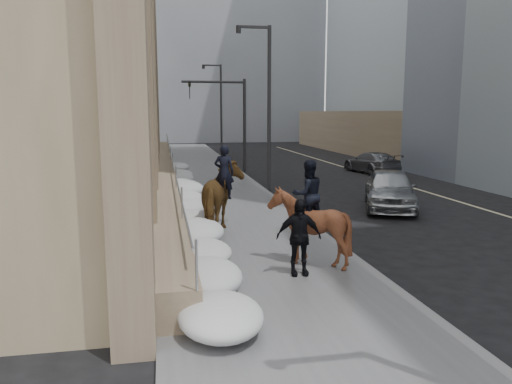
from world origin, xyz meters
TOP-DOWN VIEW (x-y plane):
  - ground at (0.00, 0.00)m, footprint 140.00×140.00m
  - sidewalk at (0.00, 10.00)m, footprint 5.00×80.00m
  - curb at (2.62, 10.00)m, footprint 0.24×80.00m
  - lane_line at (10.50, 10.00)m, footprint 0.15×70.00m
  - limestone_building at (-5.26, 19.96)m, footprint 6.10×44.00m
  - bg_building_mid at (4.00, 60.00)m, footprint 30.00×12.00m
  - bg_building_far at (-6.00, 72.00)m, footprint 24.00×12.00m
  - streetlight_mid at (2.74, 14.00)m, footprint 1.71×0.24m
  - streetlight_far at (2.74, 34.00)m, footprint 1.71×0.24m
  - traffic_signal at (2.07, 22.00)m, footprint 4.10×0.22m
  - snow_bank at (-1.42, 8.11)m, footprint 1.70×18.10m
  - mounted_horse_left at (-0.46, 5.35)m, footprint 1.78×2.84m
  - mounted_horse_right at (1.22, 1.52)m, footprint 1.87×2.02m
  - pedestrian at (0.77, 0.78)m, footprint 1.09×0.50m
  - car_silver at (6.76, 8.51)m, footprint 3.59×5.19m
  - car_grey at (11.01, 20.06)m, footprint 2.60×4.95m

SIDE VIEW (x-z plane):
  - ground at x=0.00m, z-range 0.00..0.00m
  - lane_line at x=10.50m, z-range 0.00..0.01m
  - sidewalk at x=0.00m, z-range 0.00..0.12m
  - curb at x=2.62m, z-range 0.00..0.12m
  - snow_bank at x=-1.42m, z-range 0.09..0.85m
  - car_grey at x=11.01m, z-range 0.00..1.37m
  - car_silver at x=6.76m, z-range 0.00..1.64m
  - pedestrian at x=0.77m, z-range 0.12..1.94m
  - mounted_horse_right at x=1.22m, z-range -0.11..2.52m
  - mounted_horse_left at x=-0.46m, z-range -0.10..2.66m
  - traffic_signal at x=2.07m, z-range 1.00..7.00m
  - streetlight_mid at x=2.74m, z-range 0.58..8.58m
  - streetlight_far at x=2.74m, z-range 0.58..8.58m
  - limestone_building at x=-5.26m, z-range -0.10..17.90m
  - bg_building_far at x=-6.00m, z-range 0.00..20.00m
  - bg_building_mid at x=4.00m, z-range 0.00..28.00m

